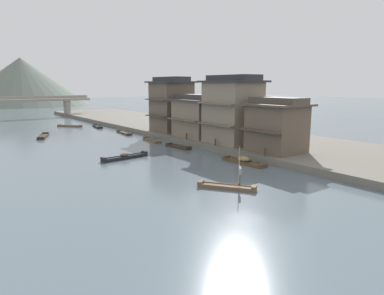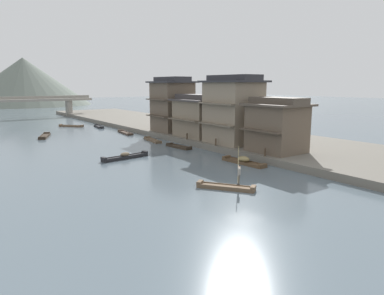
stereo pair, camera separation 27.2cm
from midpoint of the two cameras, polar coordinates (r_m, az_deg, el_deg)
ground_plane at (r=28.86m, az=8.97°, el=-6.66°), size 400.00×400.00×0.00m
riverbank_right at (r=62.04m, az=0.57°, el=2.87°), size 18.00×110.00×0.76m
boat_foreground_poled at (r=28.56m, az=5.79°, el=-6.43°), size 3.43×4.42×0.47m
boatman_person at (r=28.01m, az=7.91°, el=-4.00°), size 0.42×0.48×3.04m
boat_moored_nearest at (r=71.19m, az=-14.78°, el=3.29°), size 1.59×4.80×0.43m
boat_moored_second at (r=60.79m, az=-22.72°, el=1.70°), size 3.13×5.73×0.46m
boat_moored_third at (r=46.69m, az=-2.00°, el=0.13°), size 1.47×4.39×0.41m
boat_moored_far at (r=52.48m, az=-6.28°, el=1.18°), size 1.78×5.27×0.37m
boat_midriver_drifting at (r=61.31m, az=-10.66°, el=2.37°), size 1.60×5.61×0.39m
boat_midriver_upstream at (r=37.69m, az=8.59°, el=-2.23°), size 1.41×5.59×0.80m
boat_upstream_distant at (r=40.49m, az=-10.61°, el=-1.46°), size 5.82×1.60×0.73m
boat_crossing_west at (r=73.87m, az=-18.92°, el=3.32°), size 4.02×4.44×0.45m
house_waterfront_nearest at (r=40.67m, az=13.82°, el=3.50°), size 6.00×6.39×6.14m
house_waterfront_second at (r=45.90m, az=6.85°, el=6.08°), size 6.41×7.29×8.74m
house_waterfront_tall at (r=51.09m, az=0.84°, el=5.11°), size 5.17×7.66×6.14m
house_waterfront_narrow at (r=57.40m, az=-3.10°, el=6.96°), size 6.41×6.48×8.74m
mooring_post_dock_near at (r=38.21m, az=11.96°, el=-0.77°), size 0.20×0.20×0.84m
mooring_post_dock_mid at (r=44.02m, az=4.06°, el=0.90°), size 0.20×0.20×0.89m
mooring_post_dock_far at (r=48.94m, az=-0.66°, el=1.84°), size 0.20×0.20×0.85m
stone_bridge at (r=96.93m, az=-24.36°, el=6.55°), size 29.39×2.40×5.40m
hill_far_west at (r=160.42m, az=-25.55°, el=9.66°), size 51.80×51.80×18.97m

